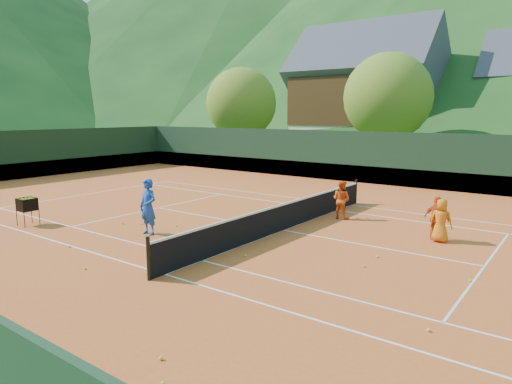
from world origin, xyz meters
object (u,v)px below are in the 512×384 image
Objects in this scene: student_a at (341,200)px; ball_hopper at (27,205)px; student_c at (441,220)px; coach at (148,207)px; tennis_net at (283,216)px; student_b at (437,218)px; chalet_left at (366,97)px.

student_a is 11.65m from ball_hopper.
student_a is 1.07× the size of student_c.
coach is 9.48m from student_c.
ball_hopper is at bearing -148.25° from tennis_net.
ball_hopper is at bearing 48.39° from student_a.
student_b reaches higher than ball_hopper.
student_b is 1.42× the size of ball_hopper.
ball_hopper is at bearing 27.46° from student_c.
student_b is at bearing -62.54° from chalet_left.
coach is at bearing 61.99° from student_a.
tennis_net is (-4.79, -1.74, -0.19)m from student_c.
coach is 1.33× the size of student_b.
student_b is at bearing 172.17° from student_a.
student_c is at bearing 29.61° from coach.
ball_hopper is at bearing -86.54° from chalet_left.
student_a is at bearing -15.92° from student_c.
coach is 4.88m from ball_hopper.
student_b is 1.02× the size of student_c.
student_b is 14.22m from ball_hopper.
coach reaches higher than tennis_net.
ball_hopper is at bearing -160.14° from coach.
tennis_net is at bearing 81.08° from student_a.
tennis_net is at bearing 31.75° from ball_hopper.
chalet_left reaches higher than ball_hopper.
tennis_net is at bearing 19.85° from student_c.
student_a is at bearing 41.73° from ball_hopper.
tennis_net is at bearing 36.30° from student_b.
student_c is 5.10m from tennis_net.
chalet_left reaches higher than tennis_net.
chalet_left is (-10.80, 27.13, 4.89)m from student_a.
student_a reaches higher than student_b.
student_a is 4.15m from student_c.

